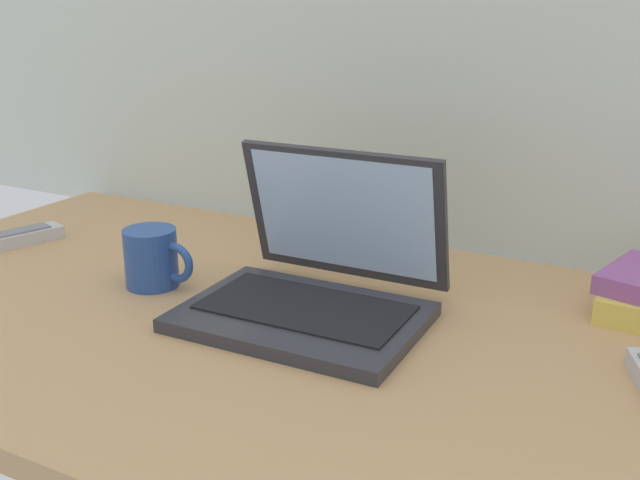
# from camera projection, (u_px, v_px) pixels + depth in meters

# --- Properties ---
(desk) EXTENTS (1.60, 0.76, 0.03)m
(desk) POSITION_uv_depth(u_px,v_px,m) (339.00, 343.00, 0.95)
(desk) COLOR tan
(desk) RESTS_ON ground
(laptop) EXTENTS (0.31, 0.28, 0.21)m
(laptop) POSITION_uv_depth(u_px,v_px,m) (316.00, 280.00, 0.99)
(laptop) COLOR #2D2D33
(laptop) RESTS_ON desk
(coffee_mug) EXTENTS (0.11, 0.08, 0.09)m
(coffee_mug) POSITION_uv_depth(u_px,v_px,m) (153.00, 257.00, 1.08)
(coffee_mug) COLOR #26478C
(coffee_mug) RESTS_ON desk
(remote_control_near) EXTENTS (0.09, 0.17, 0.02)m
(remote_control_near) POSITION_uv_depth(u_px,v_px,m) (14.00, 238.00, 1.27)
(remote_control_near) COLOR #B7B7B7
(remote_control_near) RESTS_ON desk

